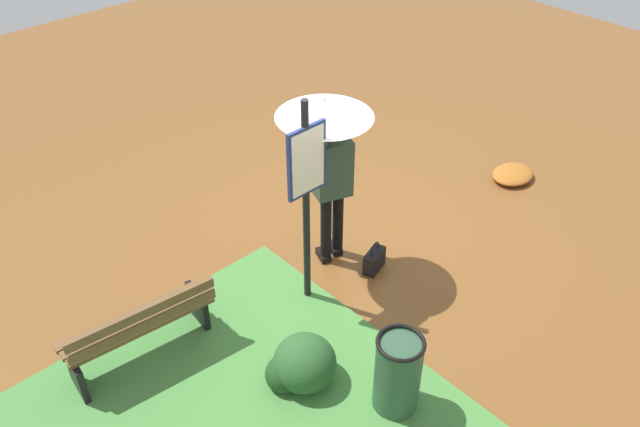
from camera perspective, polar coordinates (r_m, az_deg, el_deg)
The scene contains 9 objects.
ground_plane at distance 7.63m, azimuth 1.03°, elevation -2.61°, with size 18.00×18.00×0.00m, color brown.
person_with_umbrella at distance 6.50m, azimuth 0.71°, elevation 6.41°, with size 0.96×0.96×2.04m.
info_sign_post at distance 6.04m, azimuth -1.18°, elevation 2.57°, with size 0.44×0.07×2.30m.
handbag at distance 7.23m, azimuth 4.74°, elevation -4.06°, with size 0.33×0.22×0.37m.
park_bench at distance 6.30m, azimuth -15.36°, elevation -9.66°, with size 1.40×0.52×0.75m.
trash_bin at distance 5.76m, azimuth 6.75°, elevation -13.74°, with size 0.42×0.42×0.83m.
shrub_cluster at distance 6.02m, azimuth -1.69°, elevation -13.03°, with size 0.63×0.57×0.52m.
leaf_pile_near_person at distance 9.05m, azimuth 16.41°, elevation 3.30°, with size 0.61×0.49×0.13m.
leaf_pile_by_bench at distance 8.89m, azimuth 0.63°, elevation 4.29°, with size 0.57×0.46×0.13m.
Camera 1 is at (4.12, 4.21, 4.84)m, focal length 36.81 mm.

